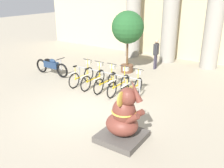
{
  "coord_description": "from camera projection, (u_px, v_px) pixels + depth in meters",
  "views": [
    {
      "loc": [
        5.21,
        -6.2,
        4.05
      ],
      "look_at": [
        0.81,
        0.44,
        1.0
      ],
      "focal_mm": 40.0,
      "sensor_mm": 36.0,
      "label": 1
    }
  ],
  "objects": [
    {
      "name": "ground_plane",
      "position": [
        86.0,
        109.0,
        8.96
      ],
      "size": [
        60.0,
        60.0,
        0.0
      ],
      "primitive_type": "plane",
      "color": "#9E937F"
    },
    {
      "name": "building_facade",
      "position": [
        177.0,
        8.0,
        14.59
      ],
      "size": [
        20.0,
        0.2,
        6.0
      ],
      "color": "#C6B78E",
      "rests_on": "ground_plane"
    },
    {
      "name": "column_left",
      "position": [
        133.0,
        14.0,
        15.16
      ],
      "size": [
        1.13,
        1.13,
        5.16
      ],
      "color": "gray",
      "rests_on": "ground_plane"
    },
    {
      "name": "column_middle",
      "position": [
        170.0,
        16.0,
        13.94
      ],
      "size": [
        1.13,
        1.13,
        5.16
      ],
      "color": "gray",
      "rests_on": "ground_plane"
    },
    {
      "name": "column_right",
      "position": [
        215.0,
        19.0,
        12.72
      ],
      "size": [
        1.13,
        1.13,
        5.16
      ],
      "color": "gray",
      "rests_on": "ground_plane"
    },
    {
      "name": "bike_rack",
      "position": [
        107.0,
        77.0,
        10.49
      ],
      "size": [
        3.19,
        0.05,
        0.77
      ],
      "color": "gray",
      "rests_on": "ground_plane"
    },
    {
      "name": "bicycle_0",
      "position": [
        82.0,
        76.0,
        11.13
      ],
      "size": [
        0.48,
        1.69,
        1.07
      ],
      "color": "black",
      "rests_on": "ground_plane"
    },
    {
      "name": "bicycle_1",
      "position": [
        94.0,
        78.0,
        10.8
      ],
      "size": [
        0.48,
        1.69,
        1.07
      ],
      "color": "black",
      "rests_on": "ground_plane"
    },
    {
      "name": "bicycle_2",
      "position": [
        106.0,
        81.0,
        10.49
      ],
      "size": [
        0.48,
        1.69,
        1.07
      ],
      "color": "black",
      "rests_on": "ground_plane"
    },
    {
      "name": "bicycle_3",
      "position": [
        119.0,
        84.0,
        10.15
      ],
      "size": [
        0.48,
        1.69,
        1.07
      ],
      "color": "black",
      "rests_on": "ground_plane"
    },
    {
      "name": "bicycle_4",
      "position": [
        133.0,
        88.0,
        9.79
      ],
      "size": [
        0.48,
        1.69,
        1.07
      ],
      "color": "black",
      "rests_on": "ground_plane"
    },
    {
      "name": "elephant_statue",
      "position": [
        123.0,
        120.0,
        6.93
      ],
      "size": [
        1.23,
        1.23,
        1.91
      ],
      "color": "#4C4742",
      "rests_on": "ground_plane"
    },
    {
      "name": "motorcycle",
      "position": [
        52.0,
        66.0,
        12.35
      ],
      "size": [
        2.15,
        0.55,
        0.95
      ],
      "color": "black",
      "rests_on": "ground_plane"
    },
    {
      "name": "person_pedestrian",
      "position": [
        156.0,
        51.0,
        13.14
      ],
      "size": [
        0.21,
        0.47,
        1.6
      ],
      "color": "#383342",
      "rests_on": "ground_plane"
    },
    {
      "name": "potted_tree",
      "position": [
        128.0,
        29.0,
        12.18
      ],
      "size": [
        1.58,
        1.58,
        3.08
      ],
      "color": "brown",
      "rests_on": "ground_plane"
    }
  ]
}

